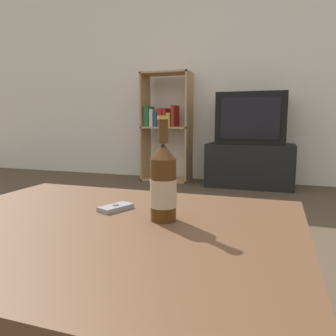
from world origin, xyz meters
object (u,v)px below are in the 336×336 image
object	(u,v)px
beer_bottle	(163,183)
cell_phone	(116,208)
television	(251,118)
bookshelf	(165,124)
tv_stand	(250,165)

from	to	relation	value
beer_bottle	cell_phone	distance (m)	0.21
television	cell_phone	distance (m)	2.63
television	cell_phone	bearing A→B (deg)	-94.34
bookshelf	beer_bottle	size ratio (longest dim) A/B	4.29
television	cell_phone	xyz separation A→B (m)	(-0.20, -2.60, -0.29)
television	bookshelf	world-z (taller)	bookshelf
beer_bottle	cell_phone	bearing A→B (deg)	162.91
television	tv_stand	bearing A→B (deg)	90.00
tv_stand	television	world-z (taller)	television
tv_stand	beer_bottle	world-z (taller)	beer_bottle
bookshelf	beer_bottle	distance (m)	2.89
bookshelf	cell_phone	world-z (taller)	bookshelf
television	cell_phone	world-z (taller)	television
tv_stand	cell_phone	xyz separation A→B (m)	(-0.20, -2.61, 0.20)
television	bookshelf	bearing A→B (deg)	175.38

